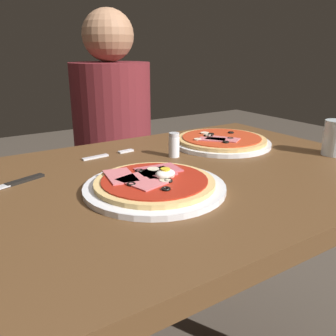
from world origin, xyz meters
TOP-DOWN VIEW (x-y plane):
  - dining_table at (0.00, 0.00)m, footprint 1.02×0.75m
  - pizza_foreground at (-0.14, -0.07)m, footprint 0.30×0.30m
  - pizza_across_left at (0.23, 0.14)m, footprint 0.30×0.30m
  - water_glass_near at (0.42, -0.11)m, footprint 0.06×0.06m
  - fork at (-0.12, 0.23)m, footprint 0.16×0.03m
  - knife at (-0.39, 0.13)m, footprint 0.19×0.08m
  - salt_shaker at (0.03, 0.12)m, footprint 0.03×0.03m
  - diner_person at (0.11, 0.69)m, footprint 0.32×0.32m

SIDE VIEW (x-z plane):
  - diner_person at x=0.11m, z-range -0.03..1.15m
  - dining_table at x=0.00m, z-range 0.24..0.98m
  - fork at x=-0.12m, z-range 0.75..0.75m
  - knife at x=-0.39m, z-range 0.75..0.75m
  - pizza_across_left at x=0.23m, z-range 0.75..0.77m
  - pizza_foreground at x=-0.14m, z-range 0.74..0.78m
  - salt_shaker at x=0.03m, z-range 0.75..0.81m
  - water_glass_near at x=0.42m, z-range 0.74..0.84m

